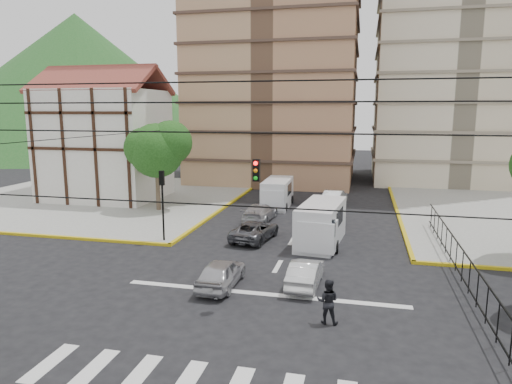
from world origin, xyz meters
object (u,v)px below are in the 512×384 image
(car_silver_front_left, at_px, (221,273))
(pedestrian_crosswalk, at_px, (328,301))
(van_right_lane, at_px, (321,225))
(van_left_lane, at_px, (277,194))
(traffic_light_nw, at_px, (162,194))
(car_white_front_right, at_px, (306,273))

(car_silver_front_left, relative_size, pedestrian_crosswalk, 2.19)
(van_right_lane, distance_m, van_left_lane, 11.28)
(traffic_light_nw, relative_size, van_left_lane, 0.83)
(car_white_front_right, height_order, pedestrian_crosswalk, pedestrian_crosswalk)
(van_right_lane, distance_m, car_white_front_right, 6.89)
(car_white_front_right, bearing_deg, car_silver_front_left, 17.18)
(traffic_light_nw, xyz_separation_m, pedestrian_crosswalk, (10.88, -8.81, -2.22))
(car_white_front_right, bearing_deg, traffic_light_nw, -25.80)
(van_right_lane, height_order, car_white_front_right, van_right_lane)
(van_right_lane, distance_m, car_silver_front_left, 8.81)
(van_right_lane, bearing_deg, pedestrian_crosswalk, -77.13)
(traffic_light_nw, bearing_deg, car_white_front_right, -28.30)
(traffic_light_nw, bearing_deg, van_right_lane, 10.06)
(traffic_light_nw, bearing_deg, car_silver_front_left, -47.16)
(van_left_lane, xyz_separation_m, car_silver_front_left, (0.73, -18.15, -0.49))
(van_right_lane, xyz_separation_m, van_left_lane, (-4.65, 10.28, -0.09))
(pedestrian_crosswalk, bearing_deg, van_left_lane, -72.02)
(van_left_lane, bearing_deg, pedestrian_crosswalk, -75.33)
(van_left_lane, height_order, pedestrian_crosswalk, van_left_lane)
(car_silver_front_left, bearing_deg, van_right_lane, -115.50)
(van_right_lane, bearing_deg, traffic_light_nw, -163.82)
(traffic_light_nw, distance_m, van_right_lane, 9.96)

